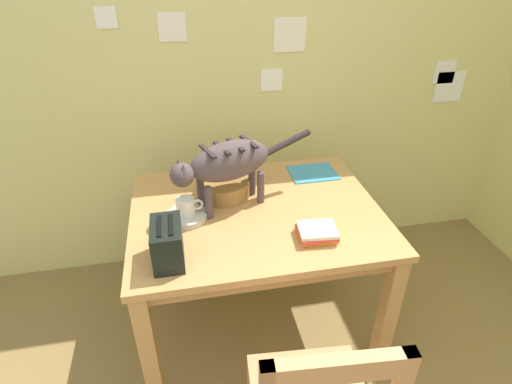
# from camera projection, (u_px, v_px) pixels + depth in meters

# --- Properties ---
(wall_rear) EXTENTS (4.21, 0.11, 2.50)m
(wall_rear) POSITION_uv_depth(u_px,v_px,m) (232.00, 67.00, 2.32)
(wall_rear) COLOR #D8CE80
(wall_rear) RESTS_ON ground_plane
(dining_table) EXTENTS (1.19, 0.93, 0.75)m
(dining_table) POSITION_uv_depth(u_px,v_px,m) (256.00, 225.00, 2.04)
(dining_table) COLOR tan
(dining_table) RESTS_ON ground_plane
(cat) EXTENTS (0.70, 0.30, 0.34)m
(cat) POSITION_uv_depth(u_px,v_px,m) (227.00, 163.00, 1.90)
(cat) COLOR #504144
(cat) RESTS_ON dining_table
(saucer_bowl) EXTENTS (0.19, 0.19, 0.03)m
(saucer_bowl) POSITION_uv_depth(u_px,v_px,m) (187.00, 216.00, 1.92)
(saucer_bowl) COLOR beige
(saucer_bowl) RESTS_ON dining_table
(coffee_mug) EXTENTS (0.12, 0.08, 0.08)m
(coffee_mug) POSITION_uv_depth(u_px,v_px,m) (186.00, 206.00, 1.89)
(coffee_mug) COLOR white
(coffee_mug) RESTS_ON saucer_bowl
(magazine) EXTENTS (0.26, 0.21, 0.01)m
(magazine) POSITION_uv_depth(u_px,v_px,m) (313.00, 173.00, 2.30)
(magazine) COLOR #3B93C1
(magazine) RESTS_ON dining_table
(book_stack) EXTENTS (0.17, 0.16, 0.05)m
(book_stack) POSITION_uv_depth(u_px,v_px,m) (317.00, 232.00, 1.79)
(book_stack) COLOR yellow
(book_stack) RESTS_ON dining_table
(wicker_basket) EXTENTS (0.26, 0.26, 0.09)m
(wicker_basket) POSITION_uv_depth(u_px,v_px,m) (224.00, 187.00, 2.09)
(wicker_basket) COLOR olive
(wicker_basket) RESTS_ON dining_table
(toaster) EXTENTS (0.12, 0.20, 0.18)m
(toaster) POSITION_uv_depth(u_px,v_px,m) (167.00, 243.00, 1.63)
(toaster) COLOR black
(toaster) RESTS_ON dining_table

